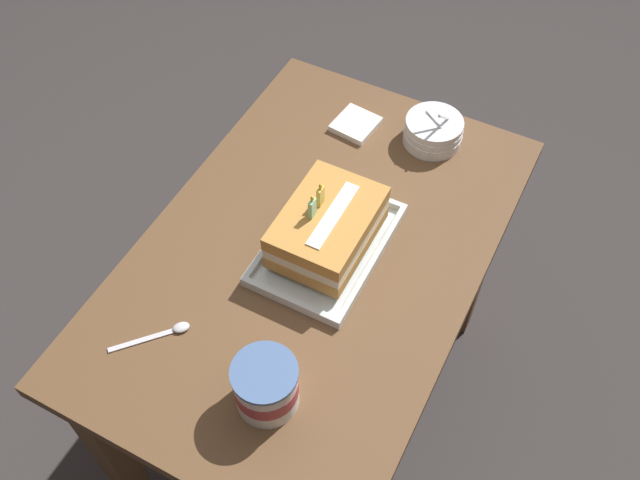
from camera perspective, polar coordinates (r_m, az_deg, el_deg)
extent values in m
plane|color=#383333|center=(2.13, -0.41, -13.20)|extent=(8.00, 8.00, 0.00)
cube|color=brown|center=(1.47, -0.58, -1.22)|extent=(1.04, 0.67, 0.04)
cube|color=brown|center=(2.00, 12.76, -1.13)|extent=(0.06, 0.06, 0.74)
cube|color=brown|center=(1.75, -16.30, -16.27)|extent=(0.06, 0.06, 0.74)
cube|color=brown|center=(2.11, -1.29, 4.44)|extent=(0.06, 0.06, 0.74)
cube|color=silver|center=(1.45, 0.58, -0.52)|extent=(0.33, 0.22, 0.01)
cube|color=silver|center=(1.42, 4.29, -1.77)|extent=(0.33, 0.01, 0.02)
cube|color=silver|center=(1.48, -2.98, 1.24)|extent=(0.33, 0.01, 0.02)
cube|color=silver|center=(1.37, -2.43, -4.93)|extent=(0.01, 0.19, 0.02)
cube|color=silver|center=(1.53, 3.26, 3.95)|extent=(0.01, 0.19, 0.02)
cube|color=#C5883E|center=(1.43, 0.59, 0.34)|extent=(0.23, 0.17, 0.03)
cube|color=beige|center=(1.40, 0.60, 1.05)|extent=(0.23, 0.16, 0.03)
cube|color=#C5883E|center=(1.38, 0.61, 1.78)|extent=(0.23, 0.17, 0.03)
cube|color=white|center=(1.36, 1.09, 2.06)|extent=(0.18, 0.03, 0.00)
cube|color=#99DB9E|center=(1.35, -0.55, 2.70)|extent=(0.02, 0.01, 0.04)
ellipsoid|color=yellow|center=(1.33, -0.56, 3.47)|extent=(0.01, 0.01, 0.01)
cube|color=#EFC64C|center=(1.37, 0.04, 3.56)|extent=(0.02, 0.01, 0.04)
ellipsoid|color=yellow|center=(1.34, 0.04, 4.33)|extent=(0.01, 0.01, 0.01)
cylinder|color=white|center=(1.67, 9.06, 8.27)|extent=(0.14, 0.14, 0.03)
cylinder|color=white|center=(1.66, 9.13, 8.69)|extent=(0.13, 0.13, 0.03)
cylinder|color=white|center=(1.65, 9.21, 9.11)|extent=(0.13, 0.13, 0.03)
cylinder|color=silver|center=(1.62, 10.00, 9.72)|extent=(0.07, 0.02, 0.06)
cylinder|color=silver|center=(1.61, 9.31, 9.37)|extent=(0.02, 0.05, 0.06)
cylinder|color=white|center=(1.24, -4.37, -11.76)|extent=(0.11, 0.11, 0.10)
cylinder|color=#B23D47|center=(1.24, -4.39, -11.66)|extent=(0.11, 0.11, 0.04)
cylinder|color=#496699|center=(1.19, -4.54, -10.62)|extent=(0.12, 0.12, 0.01)
ellipsoid|color=silver|center=(1.37, -11.15, -6.94)|extent=(0.04, 0.04, 0.01)
cube|color=silver|center=(1.38, -14.28, -7.89)|extent=(0.10, 0.09, 0.00)
cube|color=white|center=(1.69, 2.90, 9.32)|extent=(0.11, 0.10, 0.02)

